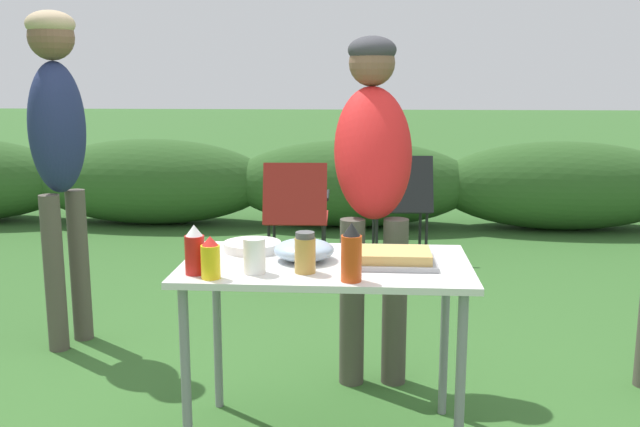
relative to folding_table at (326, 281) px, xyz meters
The scene contains 14 objects.
shrub_hedge 4.23m from the folding_table, 90.00° to the left, with size 14.40×0.90×0.84m.
folding_table is the anchor object (origin of this frame).
food_tray 0.26m from the folding_table, ahead, with size 0.35×0.23×0.06m.
plate_stack 0.36m from the folding_table, 152.86° to the left, with size 0.23×0.23×0.04m, color white.
mixing_bowl 0.15m from the folding_table, 166.06° to the left, with size 0.23×0.23×0.08m, color #99B2CC.
paper_cup_stack 0.33m from the folding_table, 145.00° to the right, with size 0.08×0.08×0.13m, color white.
ketchup_bottle 0.53m from the folding_table, 156.41° to the right, with size 0.07×0.07×0.18m.
mustard_bottle 0.49m from the folding_table, 147.22° to the right, with size 0.07×0.07×0.15m.
hot_sauce_bottle 0.32m from the folding_table, 67.78° to the right, with size 0.07×0.07×0.21m.
spice_jar 0.22m from the folding_table, 113.71° to the right, with size 0.08×0.08×0.15m.
standing_person_in_dark_puffer 0.80m from the folding_table, 75.48° to the left, with size 0.41×0.51×1.63m.
standing_person_with_beanie 1.81m from the folding_table, 146.55° to the left, with size 0.34×0.39×1.77m.
camp_chair_green_behind_table 3.11m from the folding_table, 82.16° to the left, with size 0.51×0.62×0.83m.
camp_chair_near_hedge 2.58m from the folding_table, 98.36° to the left, with size 0.50×0.61×0.83m.
Camera 1 is at (0.16, -2.64, 1.44)m, focal length 40.00 mm.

